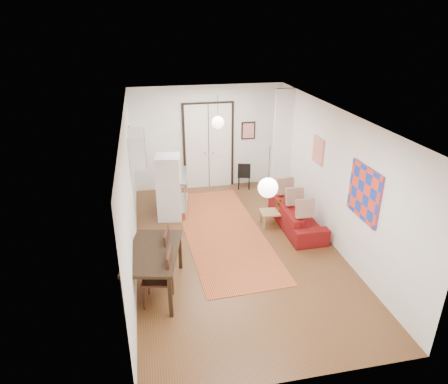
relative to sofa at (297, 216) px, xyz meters
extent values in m
plane|color=brown|center=(-1.61, -0.60, -0.29)|extent=(7.00, 7.00, 0.00)
cube|color=white|center=(-1.61, -0.60, 2.61)|extent=(4.20, 7.00, 0.02)
cube|color=white|center=(-1.61, 2.90, 1.16)|extent=(4.20, 0.02, 2.90)
cube|color=white|center=(-1.61, -4.10, 1.16)|extent=(4.20, 0.02, 2.90)
cube|color=white|center=(-3.71, -0.60, 1.16)|extent=(0.02, 7.00, 2.90)
cube|color=white|center=(0.49, -0.60, 1.16)|extent=(0.02, 7.00, 2.90)
cube|color=white|center=(-1.61, 2.85, 0.91)|extent=(1.44, 0.06, 2.50)
cube|color=white|center=(0.24, 1.95, 1.16)|extent=(0.50, 0.10, 2.90)
cube|color=white|center=(-3.53, 0.90, 1.61)|extent=(0.35, 1.00, 0.70)
cube|color=red|center=(0.47, -1.85, 1.36)|extent=(0.05, 1.00, 1.00)
cube|color=#F2E0C9|center=(0.47, 0.20, 1.51)|extent=(0.05, 0.50, 0.60)
cube|color=red|center=(-0.46, 2.87, 1.31)|extent=(0.40, 0.03, 0.50)
cube|color=olive|center=(-3.68, 1.40, 1.66)|extent=(0.03, 0.44, 0.54)
sphere|color=white|center=(-1.61, 1.40, 1.96)|extent=(0.30, 0.30, 0.30)
cylinder|color=black|center=(-1.61, 1.40, 2.36)|extent=(0.01, 0.01, 0.50)
sphere|color=white|center=(-1.61, -2.60, 1.96)|extent=(0.30, 0.30, 0.30)
cylinder|color=black|center=(-1.61, -2.60, 2.36)|extent=(0.01, 0.01, 0.50)
cube|color=#BD642F|center=(-1.75, 0.10, -0.28)|extent=(1.92, 4.65, 0.01)
imported|color=maroon|center=(0.00, 0.00, 0.00)|extent=(0.78, 1.99, 0.58)
cube|color=#A6834E|center=(-0.42, 0.24, 0.04)|extent=(0.80, 0.48, 0.03)
cube|color=#A6834E|center=(-0.76, 0.07, -0.14)|extent=(0.05, 0.05, 0.31)
cube|color=#A6834E|center=(-0.08, 0.07, -0.14)|extent=(0.05, 0.05, 0.31)
cube|color=#A6834E|center=(-0.76, 0.41, -0.14)|extent=(0.05, 0.05, 0.31)
cube|color=#A6834E|center=(-0.08, 0.41, -0.14)|extent=(0.05, 0.05, 0.31)
imported|color=#406F32|center=(-0.32, 0.24, 0.22)|extent=(0.32, 0.28, 0.33)
cube|color=silver|center=(-2.70, 1.50, 0.65)|extent=(0.80, 1.33, 0.04)
cube|color=silver|center=(-2.70, 1.50, -0.10)|extent=(0.75, 1.29, 0.03)
cylinder|color=silver|center=(-2.98, 0.91, 0.18)|extent=(0.04, 0.04, 0.94)
cylinder|color=silver|center=(-2.43, 0.91, 0.18)|extent=(0.04, 0.04, 0.94)
cylinder|color=silver|center=(-2.98, 2.09, 0.18)|extent=(0.04, 0.04, 0.94)
cylinder|color=silver|center=(-2.43, 2.09, 0.18)|extent=(0.04, 0.04, 0.94)
imported|color=white|center=(-2.70, 1.20, 0.70)|extent=(0.28, 0.28, 0.06)
imported|color=#55A9B9|center=(-2.75, 1.75, 0.78)|extent=(0.11, 0.11, 0.20)
cube|color=silver|center=(-2.87, 1.09, 0.51)|extent=(0.64, 0.64, 1.61)
cube|color=black|center=(-3.36, -1.72, 0.51)|extent=(1.16, 1.65, 0.05)
cube|color=black|center=(-3.73, -2.42, 0.10)|extent=(0.08, 0.08, 0.77)
cube|color=black|center=(-2.98, -2.42, 0.10)|extent=(0.08, 0.08, 0.77)
cube|color=black|center=(-3.73, -1.02, 0.10)|extent=(0.08, 0.08, 0.77)
cube|color=black|center=(-2.98, -1.02, 0.10)|extent=(0.08, 0.08, 0.77)
cube|color=#3A1B12|center=(-3.32, -1.37, 0.20)|extent=(0.58, 0.57, 0.04)
cube|color=#3A1B12|center=(-3.32, -1.14, 0.48)|extent=(0.14, 0.47, 0.52)
cylinder|color=#3A1B12|center=(-3.52, -1.59, -0.04)|extent=(0.03, 0.03, 0.49)
cylinder|color=#3A1B12|center=(-3.11, -1.59, -0.04)|extent=(0.03, 0.03, 0.49)
cylinder|color=#3A1B12|center=(-3.52, -1.15, -0.04)|extent=(0.03, 0.03, 0.49)
cylinder|color=#3A1B12|center=(-3.11, -1.15, -0.04)|extent=(0.03, 0.03, 0.49)
cube|color=#3A1B12|center=(-3.32, -2.07, 0.20)|extent=(0.58, 0.57, 0.04)
cube|color=#3A1B12|center=(-3.32, -1.84, 0.48)|extent=(0.14, 0.47, 0.52)
cylinder|color=#3A1B12|center=(-3.52, -2.29, -0.04)|extent=(0.03, 0.03, 0.49)
cylinder|color=#3A1B12|center=(-3.11, -2.29, -0.04)|extent=(0.03, 0.03, 0.49)
cylinder|color=#3A1B12|center=(-3.52, -1.85, -0.04)|extent=(0.03, 0.03, 0.49)
cylinder|color=#3A1B12|center=(-3.11, -1.85, -0.04)|extent=(0.03, 0.03, 0.49)
cube|color=black|center=(-0.64, 2.55, 0.09)|extent=(0.44, 0.44, 0.04)
cube|color=black|center=(-0.64, 2.71, 0.30)|extent=(0.36, 0.13, 0.38)
cylinder|color=black|center=(-0.78, 2.40, -0.10)|extent=(0.03, 0.03, 0.38)
cylinder|color=black|center=(-0.49, 2.40, -0.10)|extent=(0.03, 0.03, 0.38)
cylinder|color=black|center=(-0.78, 2.70, -0.10)|extent=(0.03, 0.03, 0.38)
cylinder|color=black|center=(-0.49, 2.70, -0.10)|extent=(0.03, 0.03, 0.38)
camera|label=1|loc=(-3.32, -7.78, 4.29)|focal=32.00mm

